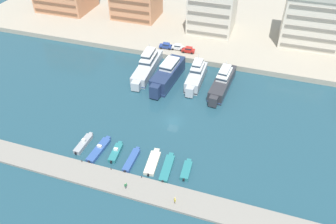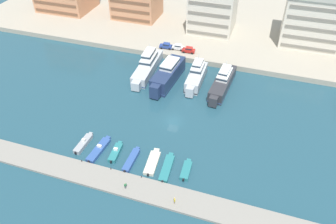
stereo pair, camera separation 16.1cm
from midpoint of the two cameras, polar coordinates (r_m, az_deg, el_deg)
The scene contains 24 objects.
ground_plane at distance 80.73m, azimuth 0.92°, elevation -1.55°, with size 400.00×400.00×0.00m, color #234C5B.
quay_promenade at distance 133.33m, azimuth 9.46°, elevation 15.80°, with size 180.00×70.00×1.64m, color #ADA38E.
pier_dock at distance 66.42m, azimuth -4.93°, elevation -13.14°, with size 120.00×5.50×0.54m, color gray.
yacht_silver_far_left at distance 98.03m, azimuth -3.53°, elevation 8.10°, with size 5.13×20.91×7.93m.
yacht_navy_left at distance 93.17m, azimuth 0.01°, elevation 6.57°, with size 5.85×19.03×7.55m.
yacht_silver_mid_left at distance 93.23m, azimuth 5.00°, elevation 6.31°, with size 4.10×15.64×8.09m.
yacht_charcoal_center_left at distance 91.89m, azimuth 9.54°, elevation 5.17°, with size 5.14×18.99×7.41m.
motorboat_grey_far_left at distance 76.59m, azimuth -14.43°, elevation -5.30°, with size 1.72×6.99×1.57m.
motorboat_blue_left at distance 74.53m, azimuth -11.87°, elevation -6.40°, with size 2.41×8.54×1.43m.
motorboat_teal_mid_left at distance 73.23m, azimuth -9.02°, elevation -6.92°, with size 2.16×6.41×1.47m.
motorboat_blue_center_left at distance 71.21m, azimuth -6.32°, elevation -8.28°, with size 1.56×7.44×0.94m.
motorboat_cream_center at distance 70.53m, azimuth -2.65°, elevation -8.75°, with size 2.79×7.76×0.82m.
motorboat_teal_center_right at distance 69.40m, azimuth -0.12°, elevation -9.68°, with size 2.43×8.24×0.86m.
motorboat_teal_mid_right at distance 69.07m, azimuth 3.26°, elevation -10.07°, with size 2.01×5.91×0.87m.
car_blue_far_left at distance 107.66m, azimuth -0.28°, elevation 11.49°, with size 4.21×2.16×1.80m.
car_white_left at distance 107.00m, azimuth 1.77°, elevation 11.29°, with size 4.16×2.04×1.80m.
car_red_mid_left at distance 105.46m, azimuth 3.67°, elevation 10.78°, with size 4.17×2.06×1.80m.
apartment_block_mid_left at distance 118.27m, azimuth 7.94°, elevation 17.86°, with size 15.30×14.58×19.22m.
apartment_block_center_left at distance 118.39m, azimuth 24.00°, elevation 14.64°, with size 18.26×15.71×18.07m.
pedestrian_near_edge at distance 65.67m, azimuth -7.37°, elevation -12.52°, with size 0.38×0.56×1.60m.
pedestrian_mid_deck at distance 62.99m, azimuth 1.23°, elevation -15.06°, with size 0.40×0.64×1.76m.
bollard_west at distance 72.45m, azimuth -14.75°, elevation -8.19°, with size 0.20×0.20×0.61m.
bollard_west_mid at distance 69.69m, azimuth -9.87°, elevation -9.64°, with size 0.20×0.20×0.61m.
bollard_east_mid at distance 67.51m, azimuth -4.59°, elevation -11.13°, with size 0.20×0.20×0.61m.
Camera 2 is at (18.03, -58.43, 52.71)m, focal length 35.00 mm.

